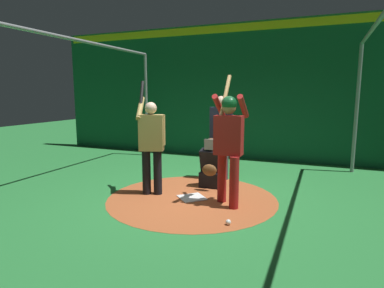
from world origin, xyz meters
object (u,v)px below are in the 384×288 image
batter (229,140)px  baseball_0 (228,222)px  umpire (221,133)px  home_plate (192,198)px  visitor (151,142)px  catcher (211,168)px

batter → baseball_0: size_ratio=28.36×
umpire → baseball_0: 2.60m
home_plate → visitor: 1.21m
home_plate → batter: bearing=83.7°
home_plate → umpire: (-1.41, 0.07, 0.97)m
umpire → visitor: bearing=-29.6°
batter → umpire: 1.60m
batter → home_plate: bearing=-96.3°
catcher → umpire: bearing=-178.8°
home_plate → umpire: 1.71m
home_plate → visitor: (0.04, -0.76, 0.94)m
catcher → umpire: 0.87m
catcher → visitor: 1.32m
catcher → baseball_0: bearing=26.1°
catcher → umpire: (-0.62, -0.01, 0.61)m
home_plate → batter: 1.24m
batter → catcher: batter is taller
home_plate → umpire: bearing=177.3°
batter → visitor: size_ratio=1.04×
visitor → home_plate: bearing=73.2°
visitor → batter: bearing=68.8°
home_plate → baseball_0: bearing=45.8°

